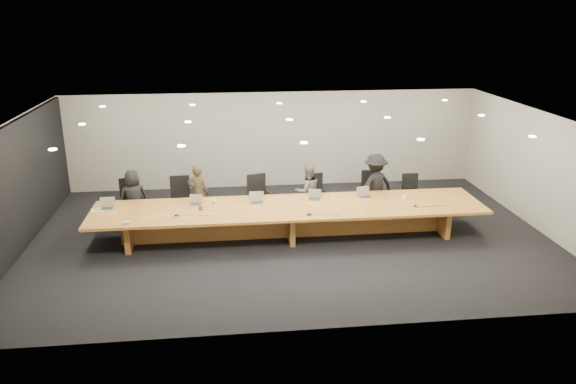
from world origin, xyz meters
name	(u,v)px	position (x,y,z in m)	size (l,w,h in m)	color
ground	(289,236)	(0.00, 0.00, 0.00)	(12.00, 12.00, 0.00)	black
back_wall	(273,140)	(0.00, 4.00, 1.40)	(12.00, 0.02, 2.80)	#BAB6A9
left_wall_panel	(16,190)	(-5.94, 0.00, 1.37)	(0.08, 7.84, 2.74)	black
conference_table	(289,216)	(0.00, 0.00, 0.52)	(9.00, 1.80, 0.75)	brown
chair_far_left	(132,202)	(-3.73, 1.24, 0.58)	(0.59, 0.59, 1.16)	black
chair_left	(181,200)	(-2.56, 1.28, 0.58)	(0.59, 0.59, 1.16)	black
chair_mid_left	(260,197)	(-0.61, 1.23, 0.58)	(0.59, 0.59, 1.15)	black
chair_mid_right	(317,196)	(0.84, 1.25, 0.56)	(0.57, 0.57, 1.11)	black
chair_right	(370,193)	(2.23, 1.21, 0.58)	(0.59, 0.59, 1.15)	black
chair_far_right	(412,193)	(3.36, 1.27, 0.51)	(0.52, 0.52, 1.02)	black
person_a	(134,198)	(-3.67, 1.12, 0.71)	(0.69, 0.45, 1.41)	black
person_b	(198,193)	(-2.12, 1.25, 0.74)	(0.54, 0.35, 1.47)	#332A1B
person_c	(308,191)	(0.60, 1.20, 0.70)	(0.68, 0.53, 1.40)	#545456
person_d	(375,185)	(2.32, 1.13, 0.82)	(1.06, 0.61, 1.64)	black
laptop_a	(106,204)	(-4.14, 0.29, 0.88)	(0.33, 0.24, 0.26)	#C8B498
laptop_b	(195,200)	(-2.16, 0.33, 0.87)	(0.30, 0.22, 0.24)	#C3B195
laptop_c	(257,198)	(-0.73, 0.30, 0.88)	(0.34, 0.24, 0.27)	#BAAB8E
laptop_d	(314,195)	(0.65, 0.41, 0.87)	(0.30, 0.22, 0.24)	tan
laptop_e	(365,192)	(1.89, 0.41, 0.88)	(0.33, 0.24, 0.26)	tan
water_bottle	(214,203)	(-1.72, 0.15, 0.85)	(0.07, 0.07, 0.21)	silver
amber_mug	(201,208)	(-2.02, -0.02, 0.80)	(0.09, 0.09, 0.11)	brown
paper_cup_near	(333,199)	(1.08, 0.28, 0.79)	(0.07, 0.07, 0.09)	white
paper_cup_far	(404,198)	(2.77, 0.15, 0.80)	(0.08, 0.08, 0.10)	white
notepad	(97,210)	(-4.35, 0.24, 0.76)	(0.25, 0.20, 0.02)	white
lime_gadget	(97,209)	(-4.34, 0.24, 0.78)	(0.16, 0.09, 0.03)	#59D037
av_box	(126,223)	(-3.57, -0.65, 0.76)	(0.20, 0.15, 0.03)	#A6A6AA
mic_left	(176,215)	(-2.55, -0.31, 0.77)	(0.12, 0.12, 0.03)	black
mic_center	(309,214)	(0.37, -0.60, 0.77)	(0.14, 0.14, 0.03)	black
mic_right	(415,206)	(2.88, -0.33, 0.76)	(0.11, 0.11, 0.03)	black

